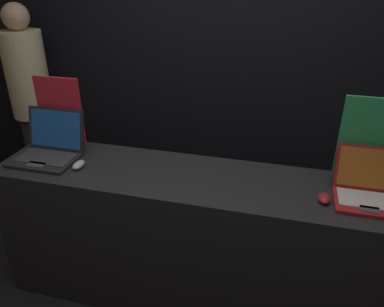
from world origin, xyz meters
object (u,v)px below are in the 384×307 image
(mouse_front, at_px, (79,165))
(promo_stand_front, at_px, (61,114))
(mouse_back, at_px, (324,198))
(laptop_front, at_px, (49,148))
(promo_stand_back, at_px, (370,144))
(laptop_back, at_px, (367,189))
(person_bystander, at_px, (34,107))

(mouse_front, relative_size, promo_stand_front, 0.23)
(mouse_back, bearing_deg, mouse_front, 179.93)
(laptop_front, height_order, mouse_front, laptop_front)
(mouse_front, xyz_separation_m, mouse_back, (1.41, -0.00, 0.00))
(mouse_back, bearing_deg, promo_stand_back, 49.93)
(laptop_back, height_order, promo_stand_back, promo_stand_back)
(mouse_front, xyz_separation_m, promo_stand_front, (-0.25, 0.26, 0.21))
(laptop_front, height_order, promo_stand_front, promo_stand_front)
(laptop_front, distance_m, laptop_back, 1.87)
(mouse_front, height_order, promo_stand_front, promo_stand_front)
(laptop_front, relative_size, promo_stand_back, 0.79)
(mouse_front, height_order, person_bystander, person_bystander)
(mouse_back, distance_m, promo_stand_back, 0.39)
(laptop_front, relative_size, promo_stand_front, 0.83)
(laptop_front, xyz_separation_m, promo_stand_back, (1.87, 0.17, 0.17))
(laptop_front, bearing_deg, laptop_back, -0.04)
(promo_stand_back, bearing_deg, laptop_front, -174.87)
(promo_stand_front, height_order, person_bystander, person_bystander)
(laptop_front, height_order, mouse_back, laptop_front)
(promo_stand_front, distance_m, person_bystander, 0.98)
(laptop_back, xyz_separation_m, promo_stand_back, (-0.00, 0.17, 0.18))
(mouse_front, bearing_deg, person_bystander, 136.95)
(mouse_front, distance_m, person_bystander, 1.31)
(laptop_back, distance_m, promo_stand_back, 0.25)
(mouse_front, bearing_deg, mouse_back, -0.07)
(mouse_back, xyz_separation_m, person_bystander, (-2.37, 0.89, -0.03))
(promo_stand_front, height_order, promo_stand_back, promo_stand_back)
(laptop_front, distance_m, promo_stand_front, 0.24)
(mouse_back, xyz_separation_m, promo_stand_back, (0.21, 0.25, 0.22))
(mouse_front, distance_m, promo_stand_back, 1.66)
(laptop_front, xyz_separation_m, person_bystander, (-0.71, 0.81, -0.07))
(laptop_back, bearing_deg, promo_stand_front, 174.58)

